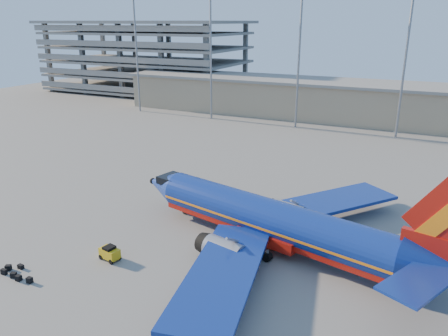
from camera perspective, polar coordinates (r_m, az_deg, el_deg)
The scene contains 7 objects.
ground at distance 51.40m, azimuth -0.23°, elevation -5.79°, with size 220.00×220.00×0.00m, color slate.
terminal_building at distance 102.09m, azimuth 19.56°, elevation 8.02°, with size 122.00×16.00×8.50m.
parking_garage at distance 142.74m, azimuth -10.08°, elevation 14.53°, with size 62.00×32.00×21.40m.
light_mast_row at distance 89.54m, azimuth 16.26°, elevation 15.56°, with size 101.60×1.60×28.65m.
aircraft_main at distance 42.97m, azimuth 7.01°, elevation -7.11°, with size 36.58×34.77×12.58m.
baggage_tug at distance 42.87m, azimuth -14.71°, elevation -10.65°, with size 2.10×1.50×1.38m.
luggage_pile at distance 43.44m, azimuth -25.56°, elevation -12.30°, with size 3.89×1.86×0.52m.
Camera 1 is at (20.38, -42.14, 21.24)m, focal length 35.00 mm.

